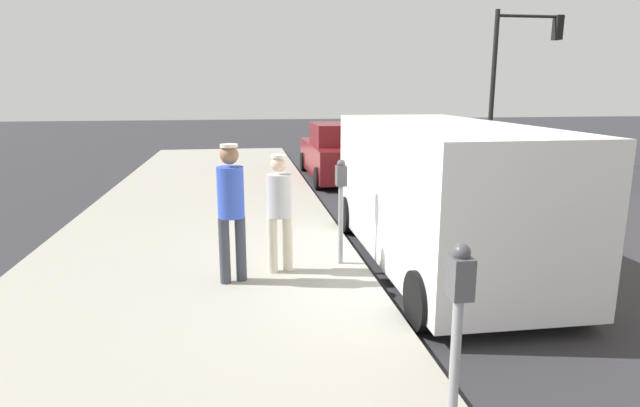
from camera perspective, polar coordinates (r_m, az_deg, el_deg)
ground_plane at (r=7.52m, az=13.51°, el=-8.59°), size 80.00×80.00×0.00m
sidewalk_slab at (r=7.02m, az=-14.42°, el=-9.52°), size 5.00×32.00×0.15m
parking_meter_near at (r=7.47m, az=2.28°, el=1.05°), size 0.14×0.18×1.52m
parking_meter_far at (r=3.67m, az=14.66°, el=-11.53°), size 0.14×0.18×1.52m
pedestrian_in_gray at (r=7.18m, az=-4.41°, el=-0.29°), size 0.35×0.34×1.63m
pedestrian_in_blue at (r=6.83m, az=-9.59°, el=-0.02°), size 0.35×0.34×1.81m
parked_van at (r=8.00m, az=12.73°, el=1.32°), size 2.13×5.20×2.15m
parked_sedan_behind at (r=15.65m, az=2.15°, el=5.39°), size 1.95×4.40×1.65m
traffic_light_corner at (r=19.74m, az=20.56°, el=14.13°), size 2.48×0.42×5.20m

